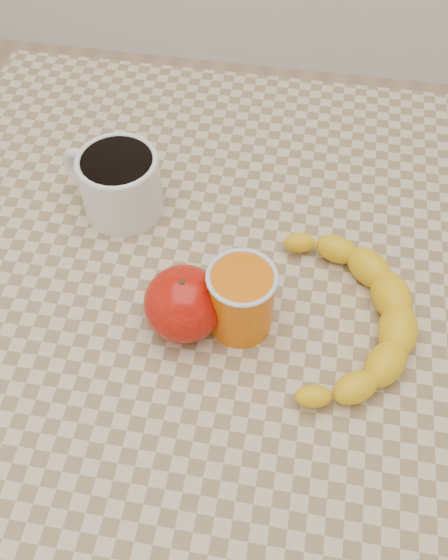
% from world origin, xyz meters
% --- Properties ---
extents(ground, '(3.00, 3.00, 0.00)m').
position_xyz_m(ground, '(0.00, 0.00, 0.00)').
color(ground, tan).
rests_on(ground, ground).
extents(table, '(0.80, 0.80, 0.75)m').
position_xyz_m(table, '(0.00, 0.00, 0.66)').
color(table, tan).
rests_on(table, ground).
extents(coffee_mug, '(0.14, 0.12, 0.08)m').
position_xyz_m(coffee_mug, '(-0.14, 0.10, 0.79)').
color(coffee_mug, silver).
rests_on(coffee_mug, table).
extents(orange_juice_glass, '(0.07, 0.07, 0.08)m').
position_xyz_m(orange_juice_glass, '(0.02, -0.04, 0.79)').
color(orange_juice_glass, '#DC6106').
rests_on(orange_juice_glass, table).
extents(apple, '(0.10, 0.10, 0.08)m').
position_xyz_m(apple, '(-0.03, -0.05, 0.79)').
color(apple, '#960805').
rests_on(apple, table).
extents(banana, '(0.19, 0.26, 0.04)m').
position_xyz_m(banana, '(0.13, -0.03, 0.77)').
color(banana, yellow).
rests_on(banana, table).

